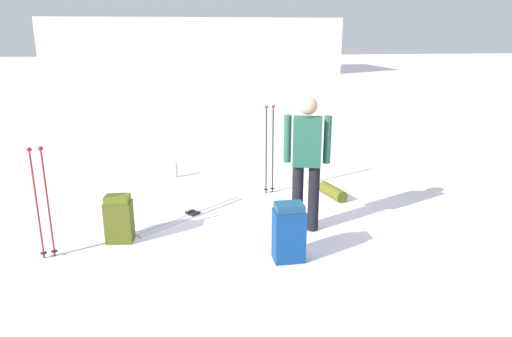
{
  "coord_description": "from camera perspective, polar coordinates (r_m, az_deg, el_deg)",
  "views": [
    {
      "loc": [
        -0.8,
        -5.91,
        2.47
      ],
      "look_at": [
        0.0,
        0.0,
        0.7
      ],
      "focal_mm": 33.26,
      "sensor_mm": 36.0,
      "label": 1
    }
  ],
  "objects": [
    {
      "name": "distant_snow_ridge",
      "position": [
        27.97,
        -7.42,
        14.41
      ],
      "size": [
        16.09,
        6.25,
        3.01
      ],
      "primitive_type": "cube",
      "rotation": [
        0.0,
        0.0,
        0.08
      ],
      "color": "white",
      "rests_on": "ground_plane"
    },
    {
      "name": "ground_plane",
      "position": [
        6.45,
        0.0,
        -5.97
      ],
      "size": [
        80.0,
        80.0,
        0.0
      ],
      "primitive_type": "plane",
      "color": "white"
    },
    {
      "name": "ski_poles_planted_far",
      "position": [
        7.21,
        1.64,
        2.79
      ],
      "size": [
        0.18,
        0.1,
        1.37
      ],
      "color": "black",
      "rests_on": "ground_plane"
    },
    {
      "name": "skier_standing",
      "position": [
        5.83,
        6.13,
        1.36
      ],
      "size": [
        0.56,
        0.3,
        1.7
      ],
      "color": "black",
      "rests_on": "ground_plane"
    },
    {
      "name": "backpack_bright",
      "position": [
        5.24,
        3.97,
        -7.7
      ],
      "size": [
        0.34,
        0.26,
        0.66
      ],
      "color": "navy",
      "rests_on": "ground_plane"
    },
    {
      "name": "backpack_large_dark",
      "position": [
        5.91,
        -16.16,
        -5.87
      ],
      "size": [
        0.33,
        0.25,
        0.58
      ],
      "color": "#4B5117",
      "rests_on": "ground_plane"
    },
    {
      "name": "ski_poles_planted_near",
      "position": [
        5.63,
        -24.39,
        -3.2
      ],
      "size": [
        0.18,
        0.1,
        1.28
      ],
      "color": "maroon",
      "rests_on": "ground_plane"
    },
    {
      "name": "ski_pair_near",
      "position": [
        6.6,
        -7.61,
        -5.48
      ],
      "size": [
        1.5,
        1.33,
        0.05
      ],
      "color": "silver",
      "rests_on": "ground_plane"
    },
    {
      "name": "sleeping_mat_rolled",
      "position": [
        7.28,
        9.18,
        -2.77
      ],
      "size": [
        0.32,
        0.58,
        0.18
      ],
      "primitive_type": "cylinder",
      "rotation": [
        0.0,
        1.57,
        1.85
      ],
      "color": "#565716",
      "rests_on": "ground_plane"
    },
    {
      "name": "thermos_bottle",
      "position": [
        8.26,
        -9.64,
        -0.18
      ],
      "size": [
        0.07,
        0.07,
        0.26
      ],
      "primitive_type": "cylinder",
      "color": "#AFB6C2",
      "rests_on": "ground_plane"
    }
  ]
}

